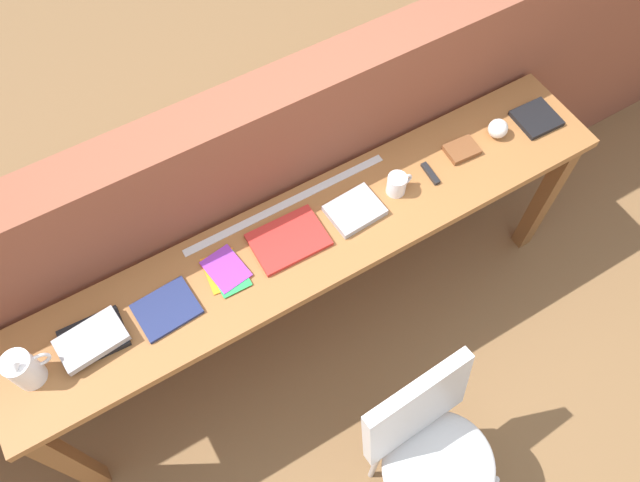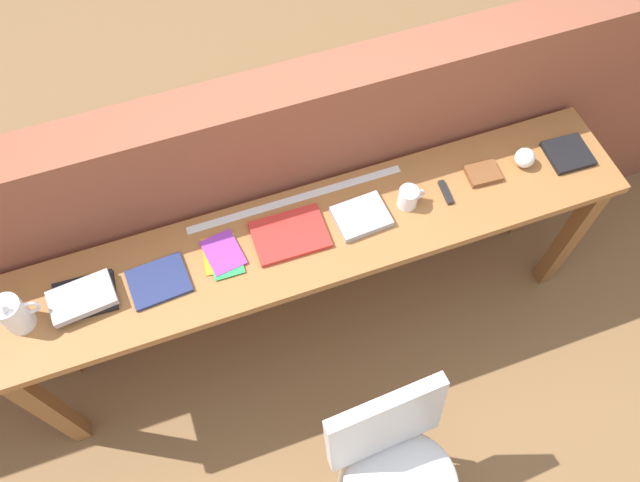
{
  "view_description": "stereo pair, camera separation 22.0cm",
  "coord_description": "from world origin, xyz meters",
  "px_view_note": "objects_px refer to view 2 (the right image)",
  "views": [
    {
      "loc": [
        -0.58,
        -0.73,
        2.93
      ],
      "look_at": [
        0.0,
        0.25,
        0.9
      ],
      "focal_mm": 35.0,
      "sensor_mm": 36.0,
      "label": 1
    },
    {
      "loc": [
        -0.38,
        -0.83,
        2.93
      ],
      "look_at": [
        0.0,
        0.25,
        0.9
      ],
      "focal_mm": 35.0,
      "sensor_mm": 36.0,
      "label": 2
    }
  ],
  "objects_px": {
    "multitool_folded": "(446,192)",
    "leather_journal_brown": "(483,174)",
    "pitcher_white": "(14,314)",
    "sports_ball_small": "(525,158)",
    "book_open_centre": "(290,235)",
    "magazine_cycling": "(159,281)",
    "book_repair_rightmost": "(568,154)",
    "book_stack_leftmost": "(83,297)",
    "pamphlet_pile_colourful": "(223,254)",
    "mug": "(409,197)",
    "chair_white_moulded": "(395,465)"
  },
  "relations": [
    {
      "from": "chair_white_moulded",
      "to": "mug",
      "type": "xyz_separation_m",
      "value": [
        0.37,
        0.84,
        0.4
      ]
    },
    {
      "from": "multitool_folded",
      "to": "leather_journal_brown",
      "type": "bearing_deg",
      "value": 9.39
    },
    {
      "from": "book_repair_rightmost",
      "to": "chair_white_moulded",
      "type": "bearing_deg",
      "value": -139.97
    },
    {
      "from": "mug",
      "to": "book_repair_rightmost",
      "type": "bearing_deg",
      "value": -0.22
    },
    {
      "from": "leather_journal_brown",
      "to": "sports_ball_small",
      "type": "bearing_deg",
      "value": 2.86
    },
    {
      "from": "chair_white_moulded",
      "to": "multitool_folded",
      "type": "relative_size",
      "value": 8.1
    },
    {
      "from": "chair_white_moulded",
      "to": "mug",
      "type": "height_order",
      "value": "mug"
    },
    {
      "from": "leather_journal_brown",
      "to": "mug",
      "type": "bearing_deg",
      "value": -172.33
    },
    {
      "from": "book_stack_leftmost",
      "to": "magazine_cycling",
      "type": "height_order",
      "value": "book_stack_leftmost"
    },
    {
      "from": "leather_journal_brown",
      "to": "multitool_folded",
      "type": "bearing_deg",
      "value": -166.87
    },
    {
      "from": "magazine_cycling",
      "to": "pamphlet_pile_colourful",
      "type": "bearing_deg",
      "value": 3.01
    },
    {
      "from": "leather_journal_brown",
      "to": "sports_ball_small",
      "type": "xyz_separation_m",
      "value": [
        0.18,
        -0.0,
        0.03
      ]
    },
    {
      "from": "multitool_folded",
      "to": "chair_white_moulded",
      "type": "bearing_deg",
      "value": -122.31
    },
    {
      "from": "mug",
      "to": "book_repair_rightmost",
      "type": "height_order",
      "value": "mug"
    },
    {
      "from": "book_stack_leftmost",
      "to": "multitool_folded",
      "type": "bearing_deg",
      "value": -0.55
    },
    {
      "from": "pitcher_white",
      "to": "multitool_folded",
      "type": "distance_m",
      "value": 1.63
    },
    {
      "from": "magazine_cycling",
      "to": "book_repair_rightmost",
      "type": "bearing_deg",
      "value": -3.64
    },
    {
      "from": "pitcher_white",
      "to": "sports_ball_small",
      "type": "bearing_deg",
      "value": 0.73
    },
    {
      "from": "magazine_cycling",
      "to": "leather_journal_brown",
      "type": "relative_size",
      "value": 1.62
    },
    {
      "from": "pamphlet_pile_colourful",
      "to": "mug",
      "type": "bearing_deg",
      "value": -1.57
    },
    {
      "from": "book_stack_leftmost",
      "to": "multitool_folded",
      "type": "xyz_separation_m",
      "value": [
        1.41,
        -0.01,
        -0.02
      ]
    },
    {
      "from": "pitcher_white",
      "to": "mug",
      "type": "distance_m",
      "value": 1.47
    },
    {
      "from": "sports_ball_small",
      "to": "mug",
      "type": "bearing_deg",
      "value": -177.71
    },
    {
      "from": "book_open_centre",
      "to": "multitool_folded",
      "type": "relative_size",
      "value": 2.52
    },
    {
      "from": "chair_white_moulded",
      "to": "book_stack_leftmost",
      "type": "xyz_separation_m",
      "value": [
        -0.88,
        0.85,
        0.38
      ]
    },
    {
      "from": "book_stack_leftmost",
      "to": "magazine_cycling",
      "type": "bearing_deg",
      "value": -3.75
    },
    {
      "from": "book_stack_leftmost",
      "to": "book_repair_rightmost",
      "type": "bearing_deg",
      "value": -0.3
    },
    {
      "from": "book_open_centre",
      "to": "leather_journal_brown",
      "type": "xyz_separation_m",
      "value": [
        0.82,
        0.01,
        0.0
      ]
    },
    {
      "from": "chair_white_moulded",
      "to": "pitcher_white",
      "type": "bearing_deg",
      "value": 142.8
    },
    {
      "from": "magazine_cycling",
      "to": "book_stack_leftmost",
      "type": "bearing_deg",
      "value": 172.37
    },
    {
      "from": "pitcher_white",
      "to": "book_repair_rightmost",
      "type": "distance_m",
      "value": 2.18
    },
    {
      "from": "multitool_folded",
      "to": "sports_ball_small",
      "type": "height_order",
      "value": "sports_ball_small"
    },
    {
      "from": "pamphlet_pile_colourful",
      "to": "book_open_centre",
      "type": "relative_size",
      "value": 0.71
    },
    {
      "from": "pitcher_white",
      "to": "sports_ball_small",
      "type": "height_order",
      "value": "pitcher_white"
    },
    {
      "from": "book_open_centre",
      "to": "book_stack_leftmost",
      "type": "bearing_deg",
      "value": -178.4
    },
    {
      "from": "pitcher_white",
      "to": "multitool_folded",
      "type": "relative_size",
      "value": 1.67
    },
    {
      "from": "book_stack_leftmost",
      "to": "mug",
      "type": "bearing_deg",
      "value": -0.34
    },
    {
      "from": "chair_white_moulded",
      "to": "mug",
      "type": "bearing_deg",
      "value": 66.43
    },
    {
      "from": "magazine_cycling",
      "to": "leather_journal_brown",
      "type": "distance_m",
      "value": 1.32
    },
    {
      "from": "magazine_cycling",
      "to": "pamphlet_pile_colourful",
      "type": "relative_size",
      "value": 1.08
    },
    {
      "from": "book_stack_leftmost",
      "to": "pamphlet_pile_colourful",
      "type": "bearing_deg",
      "value": 1.42
    },
    {
      "from": "book_stack_leftmost",
      "to": "book_repair_rightmost",
      "type": "height_order",
      "value": "book_stack_leftmost"
    },
    {
      "from": "pamphlet_pile_colourful",
      "to": "book_repair_rightmost",
      "type": "distance_m",
      "value": 1.45
    },
    {
      "from": "magazine_cycling",
      "to": "sports_ball_small",
      "type": "xyz_separation_m",
      "value": [
        1.5,
        0.03,
        0.03
      ]
    },
    {
      "from": "chair_white_moulded",
      "to": "pitcher_white",
      "type": "height_order",
      "value": "pitcher_white"
    },
    {
      "from": "book_repair_rightmost",
      "to": "magazine_cycling",
      "type": "bearing_deg",
      "value": -177.6
    },
    {
      "from": "chair_white_moulded",
      "to": "pitcher_white",
      "type": "xyz_separation_m",
      "value": [
        -1.1,
        0.84,
        0.43
      ]
    },
    {
      "from": "pamphlet_pile_colourful",
      "to": "leather_journal_brown",
      "type": "relative_size",
      "value": 1.51
    },
    {
      "from": "book_stack_leftmost",
      "to": "magazine_cycling",
      "type": "distance_m",
      "value": 0.26
    },
    {
      "from": "mug",
      "to": "multitool_folded",
      "type": "xyz_separation_m",
      "value": [
        0.16,
        -0.01,
        -0.04
      ]
    }
  ]
}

